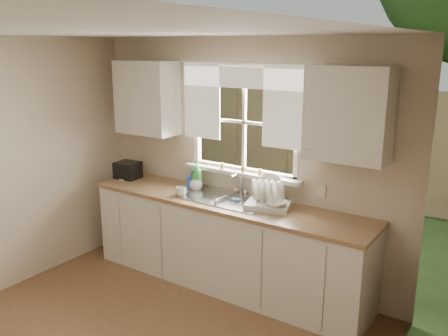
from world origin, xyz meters
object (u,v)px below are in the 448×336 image
Objects in this scene: cup at (181,192)px; black_appliance at (128,170)px; dish_rack at (268,199)px; soap_bottle_a at (197,176)px.

cup is 0.45× the size of black_appliance.
black_appliance is (-0.94, 0.18, 0.05)m from cup.
dish_rack is at bearing -5.55° from black_appliance.
soap_bottle_a is at bearing -0.21° from black_appliance.
soap_bottle_a reaches higher than cup.
soap_bottle_a reaches higher than black_appliance.
dish_rack is 1.86m from black_appliance.
dish_rack is 1.83× the size of black_appliance.
cup is at bearing -107.92° from soap_bottle_a.
soap_bottle_a is 0.95m from black_appliance.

